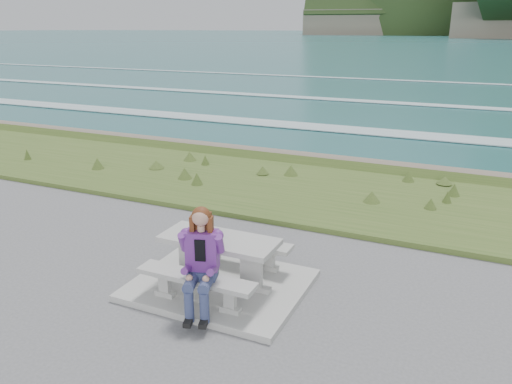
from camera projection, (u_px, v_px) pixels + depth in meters
concrete_slab at (220, 285)px, 7.78m from camera, size 2.60×2.10×0.10m
picnic_table at (219, 248)px, 7.59m from camera, size 1.80×0.75×0.75m
bench_landward at (196, 282)px, 7.05m from camera, size 1.80×0.35×0.45m
bench_seaward at (240, 245)px, 8.26m from camera, size 1.80×0.35×0.45m
grass_verge at (318, 195)px, 12.12m from camera, size 160.00×4.50×0.22m
shore_drop at (348, 166)px, 14.63m from camera, size 160.00×0.80×2.20m
ocean at (419, 125)px, 30.03m from camera, size 1600.00×1600.00×0.09m
seated_woman at (200, 276)px, 6.81m from camera, size 0.63×0.84×1.49m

